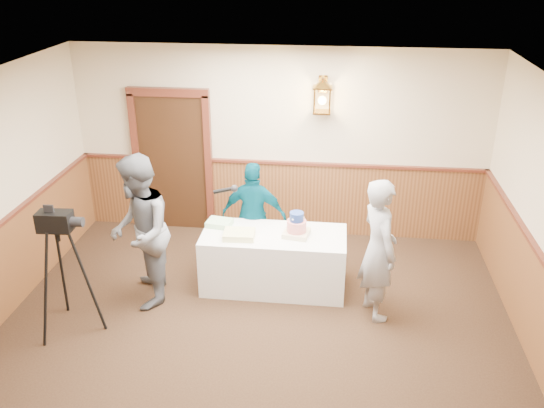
{
  "coord_description": "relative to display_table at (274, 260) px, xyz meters",
  "views": [
    {
      "loc": [
        0.81,
        -4.44,
        4.04
      ],
      "look_at": [
        0.1,
        1.7,
        1.25
      ],
      "focal_mm": 38.0,
      "sensor_mm": 36.0,
      "label": 1
    }
  ],
  "objects": [
    {
      "name": "ground",
      "position": [
        -0.1,
        -1.9,
        -0.38
      ],
      "size": [
        7.0,
        7.0,
        0.0
      ],
      "primitive_type": "plane",
      "color": "black",
      "rests_on": "ground"
    },
    {
      "name": "room_shell",
      "position": [
        -0.15,
        -1.45,
        1.15
      ],
      "size": [
        6.02,
        7.02,
        2.81
      ],
      "color": "beige",
      "rests_on": "ground"
    },
    {
      "name": "display_table",
      "position": [
        0.0,
        0.0,
        0.0
      ],
      "size": [
        1.8,
        0.8,
        0.75
      ],
      "primitive_type": "cube",
      "color": "white",
      "rests_on": "ground"
    },
    {
      "name": "tiered_cake",
      "position": [
        0.28,
        -0.0,
        0.5
      ],
      "size": [
        0.35,
        0.35,
        0.31
      ],
      "rotation": [
        0.0,
        0.0,
        -0.17
      ],
      "color": "beige",
      "rests_on": "display_table"
    },
    {
      "name": "sheet_cake_yellow",
      "position": [
        -0.41,
        -0.14,
        0.41
      ],
      "size": [
        0.39,
        0.31,
        0.08
      ],
      "primitive_type": "cube",
      "rotation": [
        0.0,
        0.0,
        0.05
      ],
      "color": "#DEE287",
      "rests_on": "display_table"
    },
    {
      "name": "sheet_cake_green",
      "position": [
        -0.72,
        0.15,
        0.41
      ],
      "size": [
        0.34,
        0.29,
        0.07
      ],
      "primitive_type": "cube",
      "rotation": [
        0.0,
        0.0,
        -0.16
      ],
      "color": "#9AD797",
      "rests_on": "display_table"
    },
    {
      "name": "interviewer",
      "position": [
        -1.54,
        -0.52,
        0.57
      ],
      "size": [
        1.63,
        1.08,
        1.89
      ],
      "rotation": [
        0.0,
        0.0,
        -1.3
      ],
      "color": "slate",
      "rests_on": "ground"
    },
    {
      "name": "baker",
      "position": [
        1.26,
        -0.47,
        0.49
      ],
      "size": [
        0.62,
        0.74,
        1.73
      ],
      "primitive_type": "imported",
      "rotation": [
        0.0,
        0.0,
        1.96
      ],
      "color": "gray",
      "rests_on": "ground"
    },
    {
      "name": "assistant_p",
      "position": [
        -0.32,
        0.51,
        0.37
      ],
      "size": [
        0.89,
        0.42,
        1.49
      ],
      "primitive_type": "imported",
      "rotation": [
        0.0,
        0.0,
        3.07
      ],
      "color": "#024152",
      "rests_on": "ground"
    },
    {
      "name": "tv_camera_rig",
      "position": [
        -2.2,
        -1.17,
        0.29
      ],
      "size": [
        0.58,
        0.54,
        1.48
      ],
      "rotation": [
        0.0,
        0.0,
        0.05
      ],
      "color": "black",
      "rests_on": "ground"
    }
  ]
}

